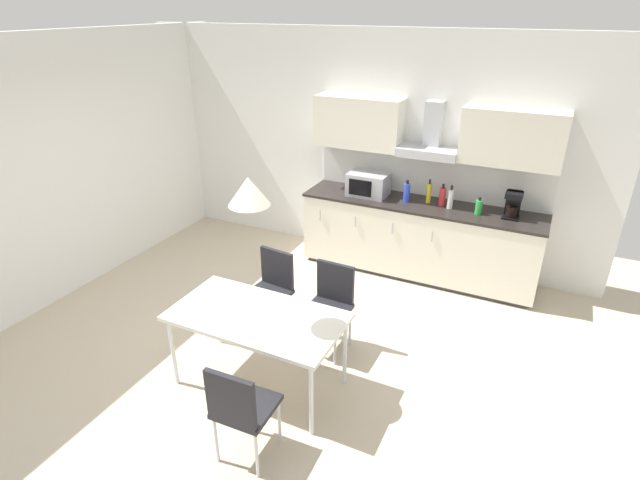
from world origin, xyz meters
name	(u,v)px	position (x,y,z in m)	size (l,w,h in m)	color
ground_plane	(258,351)	(0.00, 0.00, -0.01)	(7.69, 7.54, 0.02)	beige
wall_back	(359,147)	(0.00, 2.56, 1.42)	(6.16, 0.10, 2.84)	white
wall_left	(43,175)	(-2.61, 0.00, 1.42)	(0.10, 6.03, 2.84)	white
kitchen_counter	(418,239)	(0.95, 2.20, 0.47)	(2.85, 0.66, 0.93)	#333333
backsplash_tile	(430,175)	(0.95, 2.50, 1.19)	(2.83, 0.02, 0.52)	silver
upper_wall_cabinets	(431,131)	(0.95, 2.35, 1.77)	(2.83, 0.40, 0.61)	silver
microwave	(368,184)	(0.27, 2.20, 1.07)	(0.48, 0.35, 0.28)	#ADADB2
coffee_maker	(513,204)	(1.96, 2.22, 1.08)	(0.18, 0.19, 0.30)	black
bottle_red	(442,196)	(1.18, 2.24, 1.05)	(0.07, 0.07, 0.26)	red
bottle_yellow	(429,193)	(1.02, 2.26, 1.06)	(0.06, 0.06, 0.29)	yellow
bottle_white	(450,199)	(1.29, 2.19, 1.05)	(0.07, 0.07, 0.28)	white
bottle_green	(479,207)	(1.61, 2.15, 1.02)	(0.08, 0.08, 0.20)	green
bottle_blue	(407,192)	(0.77, 2.19, 1.05)	(0.08, 0.08, 0.27)	blue
dining_table	(257,320)	(0.27, -0.38, 0.68)	(1.47, 0.78, 0.72)	silver
chair_far_right	(331,299)	(0.60, 0.39, 0.53)	(0.41, 0.41, 0.87)	black
chair_far_left	(272,284)	(-0.05, 0.38, 0.53)	(0.44, 0.44, 0.87)	black
chair_near_right	(240,405)	(0.60, -1.16, 0.53)	(0.41, 0.41, 0.87)	black
pendant_lamp	(249,191)	(0.27, -0.38, 1.82)	(0.32, 0.32, 0.22)	silver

